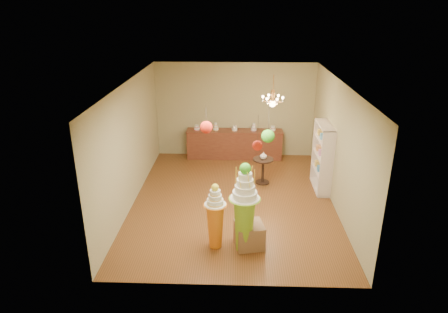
{
  "coord_description": "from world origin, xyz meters",
  "views": [
    {
      "loc": [
        0.09,
        -9.05,
        4.75
      ],
      "look_at": [
        -0.23,
        0.0,
        1.2
      ],
      "focal_mm": 32.0,
      "sensor_mm": 36.0,
      "label": 1
    }
  ],
  "objects_px": {
    "sideboard": "(234,144)",
    "round_table": "(263,167)",
    "pedestal_orange": "(215,221)",
    "pedestal_green": "(244,214)"
  },
  "relations": [
    {
      "from": "pedestal_orange",
      "to": "round_table",
      "type": "distance_m",
      "value": 3.31
    },
    {
      "from": "pedestal_orange",
      "to": "sideboard",
      "type": "height_order",
      "value": "pedestal_orange"
    },
    {
      "from": "pedestal_orange",
      "to": "round_table",
      "type": "xyz_separation_m",
      "value": [
        1.14,
        3.11,
        -0.13
      ]
    },
    {
      "from": "pedestal_orange",
      "to": "round_table",
      "type": "height_order",
      "value": "pedestal_orange"
    },
    {
      "from": "pedestal_green",
      "to": "pedestal_orange",
      "type": "xyz_separation_m",
      "value": [
        -0.58,
        0.1,
        -0.23
      ]
    },
    {
      "from": "sideboard",
      "to": "round_table",
      "type": "distance_m",
      "value": 2.06
    },
    {
      "from": "sideboard",
      "to": "pedestal_orange",
      "type": "bearing_deg",
      "value": -93.81
    },
    {
      "from": "pedestal_green",
      "to": "round_table",
      "type": "distance_m",
      "value": 3.28
    },
    {
      "from": "pedestal_orange",
      "to": "sideboard",
      "type": "relative_size",
      "value": 0.47
    },
    {
      "from": "pedestal_green",
      "to": "pedestal_orange",
      "type": "distance_m",
      "value": 0.63
    }
  ]
}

